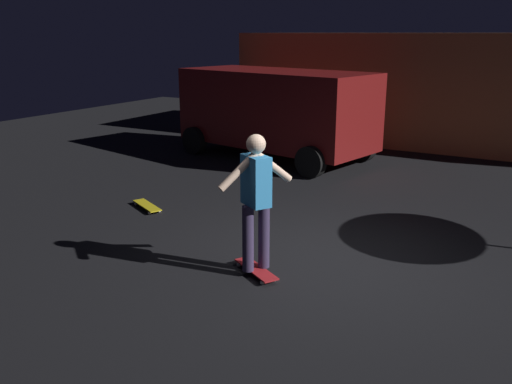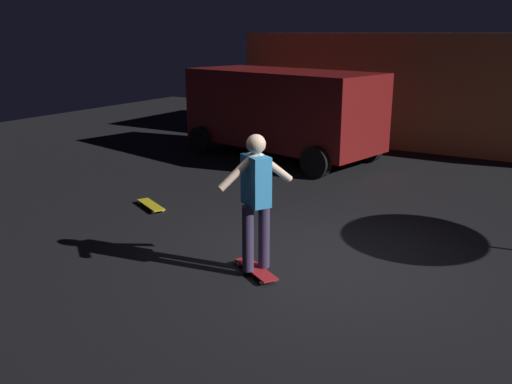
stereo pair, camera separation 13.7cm
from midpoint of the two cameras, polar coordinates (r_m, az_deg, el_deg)
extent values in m
plane|color=black|center=(7.24, 7.75, -7.23)|extent=(28.00, 28.00, 0.00)
cube|color=#C67A47|center=(15.90, 20.60, 10.00)|extent=(10.92, 3.96, 2.85)
cube|color=maroon|center=(12.93, 3.03, 8.70)|extent=(4.89, 2.81, 1.70)
cube|color=black|center=(14.45, -4.01, 10.86)|extent=(0.42, 1.72, 0.64)
cylinder|color=black|center=(13.57, -5.43, 5.36)|extent=(0.69, 0.35, 0.66)
cylinder|color=black|center=(14.93, 0.27, 6.43)|extent=(0.69, 0.35, 0.66)
cylinder|color=black|center=(11.25, 6.55, 3.08)|extent=(0.69, 0.35, 0.66)
cylinder|color=black|center=(12.86, 11.84, 4.49)|extent=(0.69, 0.35, 0.66)
cube|color=#AD1E23|center=(6.83, 0.58, -7.99)|extent=(0.77, 0.57, 0.02)
sphere|color=silver|center=(6.65, 2.48, -9.06)|extent=(0.05, 0.05, 0.05)
sphere|color=silver|center=(6.57, 1.18, -9.36)|extent=(0.05, 0.05, 0.05)
sphere|color=silver|center=(7.13, 0.03, -7.24)|extent=(0.05, 0.05, 0.05)
sphere|color=silver|center=(7.05, -1.20, -7.50)|extent=(0.05, 0.05, 0.05)
cube|color=gold|center=(9.46, -10.42, -1.30)|extent=(0.79, 0.53, 0.02)
sphere|color=silver|center=(9.24, -9.22, -1.90)|extent=(0.05, 0.05, 0.05)
sphere|color=silver|center=(9.18, -10.20, -2.07)|extent=(0.05, 0.05, 0.05)
sphere|color=silver|center=(9.77, -10.62, -0.96)|extent=(0.05, 0.05, 0.05)
sphere|color=silver|center=(9.71, -11.54, -1.12)|extent=(0.05, 0.05, 0.05)
cylinder|color=#382D4C|center=(6.72, 1.42, -4.55)|extent=(0.14, 0.14, 0.82)
cylinder|color=#382D4C|center=(6.62, -0.25, -4.87)|extent=(0.14, 0.14, 0.82)
cube|color=#338CCC|center=(6.45, 0.61, 1.19)|extent=(0.44, 0.38, 0.60)
sphere|color=beige|center=(6.36, 0.62, 4.98)|extent=(0.23, 0.23, 0.23)
cylinder|color=beige|center=(6.52, 2.32, 2.70)|extent=(0.36, 0.51, 0.46)
cylinder|color=beige|center=(6.32, -1.14, 2.26)|extent=(0.36, 0.51, 0.46)
camera|label=1|loc=(0.07, -89.39, 0.18)|focal=38.62mm
camera|label=2|loc=(0.07, 90.61, -0.18)|focal=38.62mm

